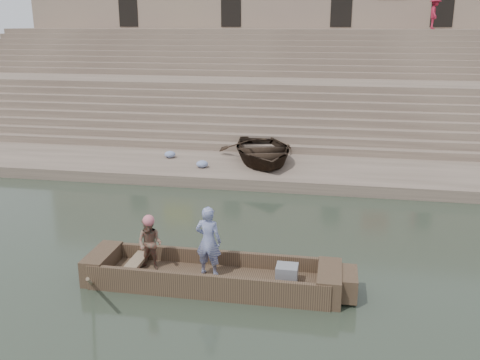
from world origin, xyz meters
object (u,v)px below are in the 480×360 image
(pedestrian, at_px, (435,13))
(beached_rowboat, at_px, (262,150))
(rowing_man, at_px, (150,244))
(standing_man, at_px, (208,241))
(television, at_px, (286,274))
(main_rowboat, at_px, (212,281))

(pedestrian, bearing_deg, beached_rowboat, 154.64)
(rowing_man, xyz_separation_m, pedestrian, (9.22, 22.77, 5.25))
(standing_man, xyz_separation_m, beached_rowboat, (-0.13, 9.28, -0.16))
(standing_man, bearing_deg, beached_rowboat, -82.78)
(standing_man, bearing_deg, television, -176.50)
(beached_rowboat, bearing_deg, main_rowboat, -105.37)
(main_rowboat, bearing_deg, rowing_man, 175.19)
(pedestrian, bearing_deg, rowing_man, 163.21)
(standing_man, relative_size, television, 3.45)
(beached_rowboat, bearing_deg, standing_man, -105.83)
(pedestrian, bearing_deg, main_rowboat, 166.46)
(main_rowboat, height_order, rowing_man, rowing_man)
(television, relative_size, pedestrian, 0.26)
(rowing_man, relative_size, beached_rowboat, 0.28)
(rowing_man, relative_size, pedestrian, 0.70)
(standing_man, bearing_deg, rowing_man, 4.98)
(main_rowboat, xyz_separation_m, standing_man, (-0.08, 0.09, 0.90))
(rowing_man, relative_size, television, 2.66)
(main_rowboat, distance_m, pedestrian, 24.91)
(standing_man, distance_m, television, 1.82)
(standing_man, height_order, rowing_man, standing_man)
(main_rowboat, distance_m, rowing_man, 1.61)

